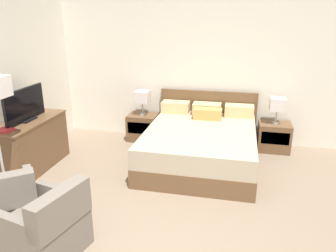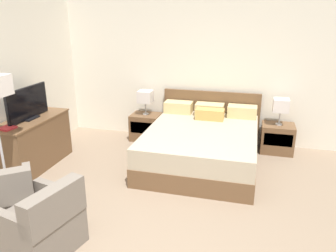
# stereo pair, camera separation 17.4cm
# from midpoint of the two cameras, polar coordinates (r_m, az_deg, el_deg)

# --- Properties ---
(wall_back) EXTENTS (6.23, 0.06, 2.55)m
(wall_back) POSITION_cam_midpoint_polar(r_m,az_deg,el_deg) (6.06, 3.76, 9.38)
(wall_back) COLOR silver
(wall_back) RESTS_ON ground
(bed) EXTENTS (1.76, 2.10, 0.95)m
(bed) POSITION_cam_midpoint_polar(r_m,az_deg,el_deg) (5.26, 4.79, -3.07)
(bed) COLOR brown
(bed) RESTS_ON ground
(nightstand_left) EXTENTS (0.54, 0.44, 0.49)m
(nightstand_left) POSITION_cam_midpoint_polar(r_m,az_deg,el_deg) (6.22, -5.16, -0.18)
(nightstand_left) COLOR brown
(nightstand_left) RESTS_ON ground
(nightstand_right) EXTENTS (0.54, 0.44, 0.49)m
(nightstand_right) POSITION_cam_midpoint_polar(r_m,az_deg,el_deg) (5.98, 17.18, -1.80)
(nightstand_right) COLOR brown
(nightstand_right) RESTS_ON ground
(table_lamp_left) EXTENTS (0.25, 0.25, 0.45)m
(table_lamp_left) POSITION_cam_midpoint_polar(r_m,az_deg,el_deg) (6.06, -5.31, 5.03)
(table_lamp_left) COLOR #B7B7BC
(table_lamp_left) RESTS_ON nightstand_left
(table_lamp_right) EXTENTS (0.25, 0.25, 0.45)m
(table_lamp_right) POSITION_cam_midpoint_polar(r_m,az_deg,el_deg) (5.81, 17.73, 3.58)
(table_lamp_right) COLOR #B7B7BC
(table_lamp_right) RESTS_ON nightstand_right
(dresser) EXTENTS (0.55, 1.31, 0.78)m
(dresser) POSITION_cam_midpoint_polar(r_m,az_deg,el_deg) (5.44, -23.67, -2.89)
(dresser) COLOR brown
(dresser) RESTS_ON ground
(tv) EXTENTS (0.18, 0.88, 0.48)m
(tv) POSITION_cam_midpoint_polar(r_m,az_deg,el_deg) (5.25, -24.54, 3.30)
(tv) COLOR black
(tv) RESTS_ON dresser
(book_red_cover) EXTENTS (0.21, 0.21, 0.03)m
(book_red_cover) POSITION_cam_midpoint_polar(r_m,az_deg,el_deg) (4.96, -27.45, -0.65)
(book_red_cover) COLOR #B7282D
(book_red_cover) RESTS_ON dresser
(armchair_by_window) EXTENTS (0.96, 0.96, 0.76)m
(armchair_by_window) POSITION_cam_midpoint_polar(r_m,az_deg,el_deg) (4.12, -27.82, -12.38)
(armchair_by_window) COLOR #70665B
(armchair_by_window) RESTS_ON ground
(armchair_companion) EXTENTS (0.83, 0.82, 0.76)m
(armchair_companion) POSITION_cam_midpoint_polar(r_m,az_deg,el_deg) (3.59, -21.85, -16.30)
(armchair_companion) COLOR #70665B
(armchair_companion) RESTS_ON ground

